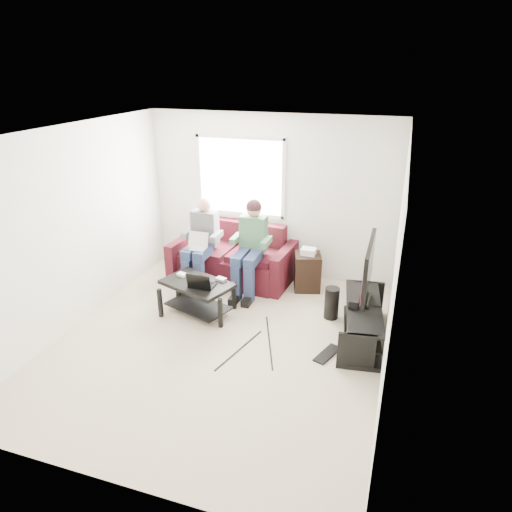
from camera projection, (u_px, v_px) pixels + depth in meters
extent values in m
plane|color=beige|center=(220.00, 342.00, 5.81)|extent=(4.50, 4.50, 0.00)
plane|color=white|center=(212.00, 133.00, 4.80)|extent=(4.50, 4.50, 0.00)
plane|color=silver|center=(270.00, 197.00, 7.27)|extent=(4.50, 0.00, 4.50)
plane|color=silver|center=(98.00, 356.00, 3.33)|extent=(4.50, 0.00, 4.50)
plane|color=silver|center=(73.00, 229.00, 5.87)|extent=(0.00, 4.50, 4.50)
plane|color=silver|center=(394.00, 269.00, 4.74)|extent=(0.00, 4.50, 4.50)
cube|color=white|center=(240.00, 177.00, 7.29)|extent=(1.40, 0.01, 1.20)
cube|color=silver|center=(240.00, 177.00, 7.28)|extent=(1.48, 0.04, 1.28)
cube|color=#471116|center=(233.00, 267.00, 7.41)|extent=(1.65, 0.97, 0.44)
cube|color=#471116|center=(240.00, 234.00, 7.56)|extent=(1.59, 0.34, 0.45)
cube|color=#471116|center=(184.00, 255.00, 7.62)|extent=(0.23, 0.95, 0.63)
cube|color=#471116|center=(284.00, 268.00, 7.13)|extent=(0.23, 0.95, 0.63)
cube|color=#471116|center=(210.00, 249.00, 7.40)|extent=(0.79, 0.78, 0.10)
cube|color=#471116|center=(255.00, 255.00, 7.18)|extent=(0.79, 0.78, 0.10)
cube|color=navy|center=(191.00, 251.00, 7.00)|extent=(0.16, 0.45, 0.14)
cube|color=navy|center=(203.00, 253.00, 6.95)|extent=(0.16, 0.45, 0.14)
cube|color=navy|center=(187.00, 276.00, 6.97)|extent=(0.13, 0.13, 0.54)
cube|color=navy|center=(199.00, 278.00, 6.92)|extent=(0.13, 0.13, 0.54)
cube|color=#5E5D63|center=(205.00, 228.00, 7.15)|extent=(0.40, 0.22, 0.55)
sphere|color=tan|center=(205.00, 205.00, 7.02)|extent=(0.22, 0.22, 0.22)
cube|color=navy|center=(240.00, 257.00, 6.78)|extent=(0.16, 0.45, 0.14)
cube|color=navy|center=(253.00, 259.00, 6.72)|extent=(0.16, 0.45, 0.14)
cube|color=navy|center=(236.00, 283.00, 6.75)|extent=(0.13, 0.13, 0.54)
cube|color=navy|center=(249.00, 285.00, 6.69)|extent=(0.13, 0.13, 0.54)
cube|color=#5B5D5D|center=(253.00, 233.00, 6.92)|extent=(0.40, 0.22, 0.55)
sphere|color=tan|center=(254.00, 210.00, 6.80)|extent=(0.22, 0.22, 0.22)
sphere|color=#341A22|center=(254.00, 207.00, 6.78)|extent=(0.23, 0.23, 0.23)
cube|color=black|center=(197.00, 284.00, 6.32)|extent=(1.10, 0.87, 0.05)
cube|color=black|center=(198.00, 306.00, 6.45)|extent=(1.00, 0.77, 0.02)
cube|color=black|center=(160.00, 303.00, 6.31)|extent=(0.05, 0.05, 0.43)
cube|color=black|center=(220.00, 313.00, 6.05)|extent=(0.05, 0.05, 0.43)
cube|color=black|center=(178.00, 287.00, 6.77)|extent=(0.05, 0.05, 0.43)
cube|color=black|center=(234.00, 295.00, 6.51)|extent=(0.05, 0.05, 0.43)
cube|color=silver|center=(182.00, 275.00, 6.48)|extent=(0.16, 0.13, 0.04)
cube|color=black|center=(196.00, 275.00, 6.48)|extent=(0.17, 0.14, 0.04)
cube|color=gray|center=(221.00, 279.00, 6.34)|extent=(0.16, 0.13, 0.04)
cube|color=black|center=(364.00, 307.00, 5.72)|extent=(0.62, 1.48, 0.04)
cube|color=black|center=(362.00, 322.00, 5.80)|extent=(0.58, 1.41, 0.03)
cube|color=black|center=(361.00, 336.00, 5.89)|extent=(0.62, 1.48, 0.06)
cube|color=black|center=(356.00, 352.00, 5.20)|extent=(0.43, 0.10, 0.48)
cube|color=black|center=(367.00, 297.00, 6.41)|extent=(0.43, 0.10, 0.48)
cube|color=black|center=(365.00, 300.00, 5.79)|extent=(0.12, 0.40, 0.04)
cube|color=black|center=(366.00, 295.00, 5.76)|extent=(0.06, 0.06, 0.12)
cube|color=black|center=(369.00, 267.00, 5.61)|extent=(0.05, 1.10, 0.65)
cube|color=#E93676|center=(366.00, 267.00, 5.62)|extent=(0.01, 1.01, 0.58)
cube|color=black|center=(356.00, 297.00, 5.81)|extent=(0.12, 0.50, 0.10)
cylinder|color=#966141|center=(365.00, 279.00, 6.25)|extent=(0.08, 0.08, 0.12)
cube|color=silver|center=(359.00, 335.00, 5.44)|extent=(0.30, 0.22, 0.06)
cube|color=gray|center=(365.00, 307.00, 6.05)|extent=(0.34, 0.26, 0.08)
cube|color=black|center=(362.00, 320.00, 5.74)|extent=(0.38, 0.30, 0.07)
cylinder|color=black|center=(332.00, 303.00, 6.28)|extent=(0.20, 0.20, 0.45)
cube|color=black|center=(327.00, 354.00, 5.55)|extent=(0.29, 0.47, 0.02)
cube|color=black|center=(307.00, 272.00, 7.07)|extent=(0.39, 0.39, 0.58)
cube|color=silver|center=(308.00, 251.00, 6.93)|extent=(0.22, 0.18, 0.10)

